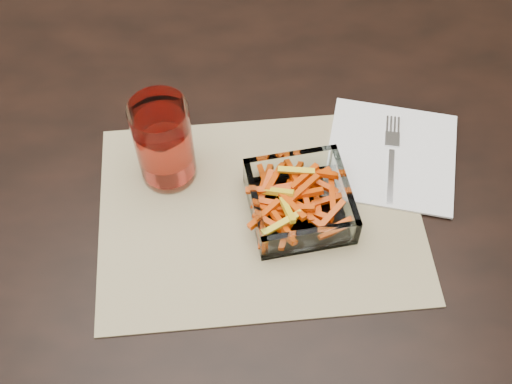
% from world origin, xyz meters
% --- Properties ---
extents(dining_table, '(1.60, 0.90, 0.75)m').
position_xyz_m(dining_table, '(0.00, 0.00, 0.66)').
color(dining_table, black).
rests_on(dining_table, ground).
extents(placemat, '(0.46, 0.35, 0.00)m').
position_xyz_m(placemat, '(0.03, -0.03, 0.75)').
color(placemat, tan).
rests_on(placemat, dining_table).
extents(glass_bowl, '(0.15, 0.15, 0.05)m').
position_xyz_m(glass_bowl, '(0.09, -0.03, 0.77)').
color(glass_bowl, white).
rests_on(glass_bowl, placemat).
extents(tumbler, '(0.08, 0.08, 0.14)m').
position_xyz_m(tumbler, '(-0.10, 0.05, 0.82)').
color(tumbler, white).
rests_on(tumbler, placemat).
extents(napkin, '(0.23, 0.23, 0.00)m').
position_xyz_m(napkin, '(0.23, 0.06, 0.76)').
color(napkin, white).
rests_on(napkin, placemat).
extents(fork, '(0.05, 0.16, 0.00)m').
position_xyz_m(fork, '(0.23, 0.06, 0.76)').
color(fork, silver).
rests_on(fork, napkin).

